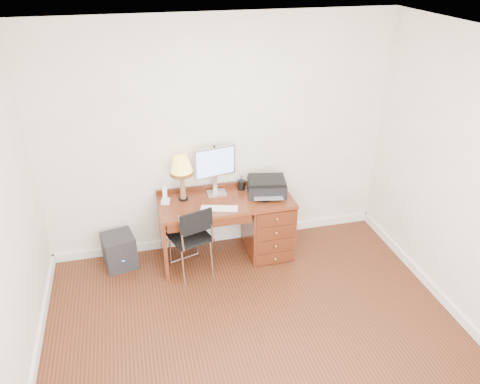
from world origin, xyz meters
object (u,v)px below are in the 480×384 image
object	(u,v)px
phone	(165,198)
printer	(267,186)
equipment_box	(119,251)
chair	(190,235)
desk	(253,222)
monitor	(215,165)
leg_lamp	(181,168)

from	to	relation	value
phone	printer	bearing A→B (deg)	8.92
printer	equipment_box	xyz separation A→B (m)	(-1.71, 0.07, -0.65)
printer	chair	bearing A→B (deg)	-152.23
desk	equipment_box	bearing A→B (deg)	176.45
monitor	chair	xyz separation A→B (m)	(-0.38, -0.47, -0.58)
equipment_box	chair	bearing A→B (deg)	-37.18
monitor	equipment_box	world-z (taller)	monitor
chair	monitor	bearing A→B (deg)	33.17
monitor	printer	xyz separation A→B (m)	(0.56, -0.17, -0.26)
leg_lamp	chair	world-z (taller)	leg_lamp
leg_lamp	monitor	bearing A→B (deg)	11.37
chair	equipment_box	xyz separation A→B (m)	(-0.78, 0.36, -0.33)
leg_lamp	chair	xyz separation A→B (m)	(0.01, -0.39, -0.61)
desk	printer	size ratio (longest dim) A/B	3.12
chair	equipment_box	world-z (taller)	chair
monitor	printer	distance (m)	0.64
desk	phone	size ratio (longest dim) A/B	7.59
printer	chair	world-z (taller)	printer
printer	equipment_box	distance (m)	1.83
equipment_box	monitor	bearing A→B (deg)	-7.09
leg_lamp	equipment_box	distance (m)	1.21
chair	equipment_box	size ratio (longest dim) A/B	2.19
leg_lamp	printer	bearing A→B (deg)	-5.73
leg_lamp	equipment_box	xyz separation A→B (m)	(-0.77, -0.03, -0.94)
monitor	phone	xyz separation A→B (m)	(-0.59, -0.11, -0.29)
desk	phone	world-z (taller)	phone
printer	phone	bearing A→B (deg)	-172.46
chair	equipment_box	distance (m)	0.91
desk	equipment_box	world-z (taller)	desk
desk	monitor	world-z (taller)	monitor
leg_lamp	desk	bearing A→B (deg)	-9.10
phone	chair	size ratio (longest dim) A/B	0.23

